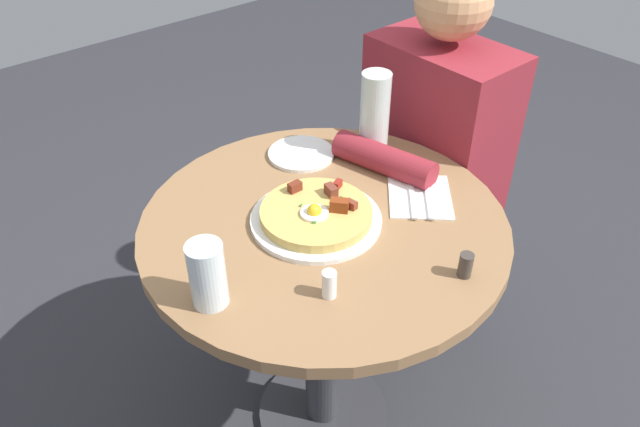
% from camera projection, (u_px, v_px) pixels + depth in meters
% --- Properties ---
extents(ground_plane, '(6.00, 6.00, 0.00)m').
position_uv_depth(ground_plane, '(323.00, 413.00, 1.77)').
color(ground_plane, '#2D2D33').
extents(dining_table, '(0.80, 0.80, 0.71)m').
position_uv_depth(dining_table, '(324.00, 276.00, 1.45)').
color(dining_table, olive).
rests_on(dining_table, ground_plane).
extents(person_seated, '(0.39, 0.48, 1.14)m').
position_uv_depth(person_seated, '(429.00, 185.00, 1.80)').
color(person_seated, '#2D2D33').
rests_on(person_seated, ground_plane).
extents(pizza_plate, '(0.28, 0.28, 0.01)m').
position_uv_depth(pizza_plate, '(316.00, 220.00, 1.34)').
color(pizza_plate, white).
rests_on(pizza_plate, dining_table).
extents(breakfast_pizza, '(0.24, 0.24, 0.05)m').
position_uv_depth(breakfast_pizza, '(317.00, 213.00, 1.32)').
color(breakfast_pizza, tan).
rests_on(breakfast_pizza, pizza_plate).
extents(bread_plate, '(0.17, 0.17, 0.01)m').
position_uv_depth(bread_plate, '(301.00, 154.00, 1.55)').
color(bread_plate, white).
rests_on(bread_plate, dining_table).
extents(napkin, '(0.22, 0.22, 0.00)m').
position_uv_depth(napkin, '(420.00, 196.00, 1.41)').
color(napkin, white).
rests_on(napkin, dining_table).
extents(fork, '(0.14, 0.13, 0.00)m').
position_uv_depth(fork, '(428.00, 195.00, 1.41)').
color(fork, silver).
rests_on(fork, napkin).
extents(knife, '(0.14, 0.13, 0.00)m').
position_uv_depth(knife, '(412.00, 195.00, 1.41)').
color(knife, silver).
rests_on(knife, napkin).
extents(water_glass, '(0.07, 0.07, 0.13)m').
position_uv_depth(water_glass, '(207.00, 275.00, 1.11)').
color(water_glass, silver).
rests_on(water_glass, dining_table).
extents(water_bottle, '(0.07, 0.07, 0.22)m').
position_uv_depth(water_bottle, '(375.00, 115.00, 1.50)').
color(water_bottle, silver).
rests_on(water_bottle, dining_table).
extents(salt_shaker, '(0.03, 0.03, 0.06)m').
position_uv_depth(salt_shaker, '(329.00, 284.00, 1.14)').
color(salt_shaker, white).
rests_on(salt_shaker, dining_table).
extents(pepper_shaker, '(0.03, 0.03, 0.05)m').
position_uv_depth(pepper_shaker, '(466.00, 265.00, 1.19)').
color(pepper_shaker, '#3F3833').
rests_on(pepper_shaker, dining_table).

